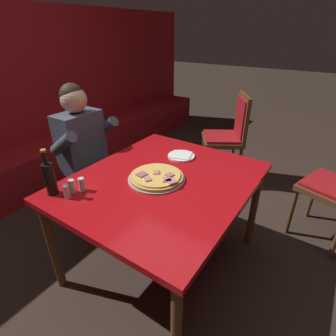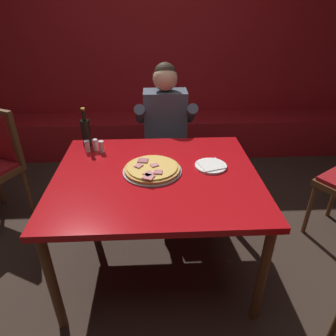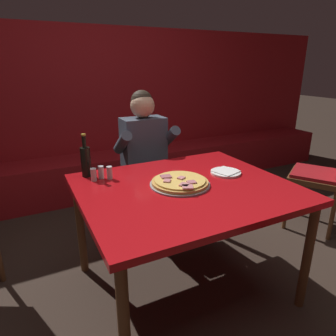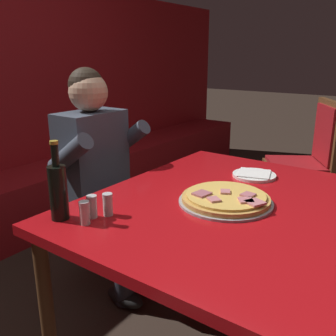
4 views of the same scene
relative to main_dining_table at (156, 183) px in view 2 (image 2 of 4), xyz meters
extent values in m
plane|color=#33261E|center=(0.00, 0.00, -0.69)|extent=(24.00, 24.00, 0.00)
cube|color=maroon|center=(0.00, 2.18, 0.26)|extent=(6.80, 0.16, 1.90)
cube|color=maroon|center=(0.00, 1.86, -0.46)|extent=(6.46, 0.48, 0.46)
cylinder|color=brown|center=(-0.59, -0.49, -0.33)|extent=(0.06, 0.06, 0.72)
cylinder|color=brown|center=(0.59, -0.49, -0.33)|extent=(0.06, 0.06, 0.72)
cylinder|color=brown|center=(-0.59, 0.49, -0.33)|extent=(0.06, 0.06, 0.72)
cylinder|color=brown|center=(0.59, 0.49, -0.33)|extent=(0.06, 0.06, 0.72)
cube|color=#B20F14|center=(0.00, 0.00, 0.05)|extent=(1.29, 1.10, 0.04)
cylinder|color=#9E9EA3|center=(-0.02, 0.03, 0.08)|extent=(0.38, 0.38, 0.01)
cylinder|color=#C69347|center=(-0.02, 0.03, 0.09)|extent=(0.36, 0.36, 0.02)
cylinder|color=#E0B251|center=(-0.02, 0.03, 0.11)|extent=(0.32, 0.32, 0.01)
cube|color=#A85B66|center=(-0.09, 0.11, 0.11)|extent=(0.07, 0.07, 0.01)
cube|color=#C6757A|center=(-0.01, 0.04, 0.11)|extent=(0.06, 0.06, 0.01)
cube|color=#C6757A|center=(-0.11, 0.04, 0.11)|extent=(0.06, 0.07, 0.01)
cube|color=#B76670|center=(0.01, -0.05, 0.11)|extent=(0.06, 0.05, 0.01)
cube|color=#C6757A|center=(-0.05, -0.07, 0.11)|extent=(0.08, 0.08, 0.01)
cube|color=#C6757A|center=(-0.05, -0.10, 0.11)|extent=(0.08, 0.08, 0.01)
cylinder|color=white|center=(0.36, 0.07, 0.08)|extent=(0.21, 0.21, 0.01)
cube|color=white|center=(0.36, 0.07, 0.09)|extent=(0.19, 0.19, 0.01)
cylinder|color=black|center=(-0.51, 0.45, 0.17)|extent=(0.07, 0.07, 0.20)
cylinder|color=black|center=(-0.51, 0.45, 0.31)|extent=(0.03, 0.03, 0.08)
cylinder|color=#B29933|center=(-0.51, 0.45, 0.36)|extent=(0.03, 0.03, 0.01)
cylinder|color=silver|center=(-0.44, 0.36, 0.11)|extent=(0.04, 0.04, 0.07)
cylinder|color=#B23323|center=(-0.44, 0.36, 0.09)|extent=(0.03, 0.03, 0.04)
cylinder|color=silver|center=(-0.44, 0.36, 0.15)|extent=(0.04, 0.04, 0.01)
cylinder|color=silver|center=(-0.39, 0.33, 0.11)|extent=(0.04, 0.04, 0.07)
cylinder|color=#516B33|center=(-0.39, 0.33, 0.09)|extent=(0.03, 0.03, 0.04)
cylinder|color=silver|center=(-0.39, 0.33, 0.15)|extent=(0.04, 0.04, 0.01)
cylinder|color=silver|center=(-0.49, 0.34, 0.11)|extent=(0.04, 0.04, 0.07)
cylinder|color=silver|center=(-0.49, 0.34, 0.09)|extent=(0.03, 0.03, 0.04)
cylinder|color=silver|center=(-0.49, 0.34, 0.15)|extent=(0.04, 0.04, 0.01)
ellipsoid|color=black|center=(0.00, 0.63, -0.65)|extent=(0.11, 0.24, 0.09)
ellipsoid|color=black|center=(0.20, 0.63, -0.65)|extent=(0.11, 0.24, 0.09)
cylinder|color=#282833|center=(0.00, 0.63, -0.46)|extent=(0.11, 0.11, 0.43)
cylinder|color=#282833|center=(0.20, 0.63, -0.46)|extent=(0.11, 0.11, 0.43)
cube|color=#282833|center=(0.10, 0.73, -0.18)|extent=(0.34, 0.40, 0.12)
cube|color=#424C5B|center=(0.10, 0.93, 0.09)|extent=(0.38, 0.22, 0.52)
cylinder|color=#424C5B|center=(-0.12, 0.85, 0.17)|extent=(0.09, 0.30, 0.25)
cylinder|color=#424C5B|center=(0.32, 0.85, 0.17)|extent=(0.09, 0.30, 0.25)
sphere|color=#D6A884|center=(0.10, 0.93, 0.45)|extent=(0.21, 0.21, 0.21)
sphere|color=#2D2319|center=(0.10, 0.94, 0.49)|extent=(0.19, 0.19, 0.19)
cylinder|color=brown|center=(1.56, 0.46, -0.46)|extent=(0.04, 0.04, 0.47)
cylinder|color=brown|center=(1.24, 0.26, -0.46)|extent=(0.04, 0.04, 0.47)
cylinder|color=brown|center=(-1.14, 0.63, -0.46)|extent=(0.04, 0.04, 0.46)
cylinder|color=brown|center=(0.90, -0.74, -0.46)|extent=(0.04, 0.04, 0.46)
camera|label=1|loc=(-1.23, -0.87, 0.96)|focal=28.00mm
camera|label=2|loc=(-0.01, -1.64, 1.05)|focal=32.00mm
camera|label=3|loc=(-0.87, -1.49, 0.79)|focal=32.00mm
camera|label=4|loc=(-1.30, -0.60, 0.65)|focal=40.00mm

